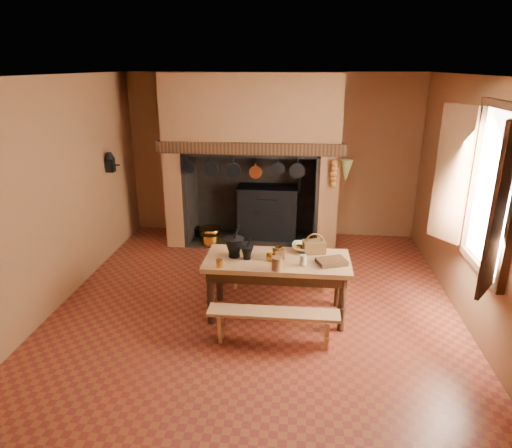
{
  "coord_description": "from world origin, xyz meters",
  "views": [
    {
      "loc": [
        0.51,
        -5.1,
        2.91
      ],
      "look_at": [
        -0.04,
        0.3,
        1.01
      ],
      "focal_mm": 32.0,
      "sensor_mm": 36.0,
      "label": 1
    }
  ],
  "objects_px": {
    "bench_front": "(273,320)",
    "mixing_bowl": "(305,248)",
    "coffee_grinder": "(279,253)",
    "wicker_basket": "(314,246)",
    "iron_range": "(268,212)",
    "work_table": "(277,268)"
  },
  "relations": [
    {
      "from": "mixing_bowl",
      "to": "bench_front",
      "type": "bearing_deg",
      "value": -109.06
    },
    {
      "from": "iron_range",
      "to": "wicker_basket",
      "type": "relative_size",
      "value": 5.5
    },
    {
      "from": "work_table",
      "to": "mixing_bowl",
      "type": "height_order",
      "value": "mixing_bowl"
    },
    {
      "from": "bench_front",
      "to": "coffee_grinder",
      "type": "bearing_deg",
      "value": 88.8
    },
    {
      "from": "iron_range",
      "to": "bench_front",
      "type": "height_order",
      "value": "iron_range"
    },
    {
      "from": "coffee_grinder",
      "to": "work_table",
      "type": "bearing_deg",
      "value": -158.95
    },
    {
      "from": "iron_range",
      "to": "mixing_bowl",
      "type": "xyz_separation_m",
      "value": [
        0.62,
        -2.31,
        0.29
      ]
    },
    {
      "from": "wicker_basket",
      "to": "iron_range",
      "type": "bearing_deg",
      "value": 97.95
    },
    {
      "from": "coffee_grinder",
      "to": "iron_range",
      "type": "bearing_deg",
      "value": 76.87
    },
    {
      "from": "bench_front",
      "to": "iron_range",
      "type": "bearing_deg",
      "value": 95.38
    },
    {
      "from": "coffee_grinder",
      "to": "bench_front",
      "type": "bearing_deg",
      "value": -111.34
    },
    {
      "from": "coffee_grinder",
      "to": "wicker_basket",
      "type": "relative_size",
      "value": 0.63
    },
    {
      "from": "bench_front",
      "to": "mixing_bowl",
      "type": "distance_m",
      "value": 1.09
    },
    {
      "from": "iron_range",
      "to": "mixing_bowl",
      "type": "bearing_deg",
      "value": -74.88
    },
    {
      "from": "work_table",
      "to": "wicker_basket",
      "type": "xyz_separation_m",
      "value": [
        0.43,
        0.24,
        0.2
      ]
    },
    {
      "from": "iron_range",
      "to": "mixing_bowl",
      "type": "distance_m",
      "value": 2.41
    },
    {
      "from": "coffee_grinder",
      "to": "wicker_basket",
      "type": "height_order",
      "value": "wicker_basket"
    },
    {
      "from": "iron_range",
      "to": "work_table",
      "type": "xyz_separation_m",
      "value": [
        0.3,
        -2.6,
        0.14
      ]
    },
    {
      "from": "coffee_grinder",
      "to": "mixing_bowl",
      "type": "xyz_separation_m",
      "value": [
        0.31,
        0.28,
        -0.03
      ]
    },
    {
      "from": "bench_front",
      "to": "wicker_basket",
      "type": "bearing_deg",
      "value": 63.62
    },
    {
      "from": "mixing_bowl",
      "to": "wicker_basket",
      "type": "bearing_deg",
      "value": -25.48
    },
    {
      "from": "coffee_grinder",
      "to": "wicker_basket",
      "type": "bearing_deg",
      "value": 8.04
    }
  ]
}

